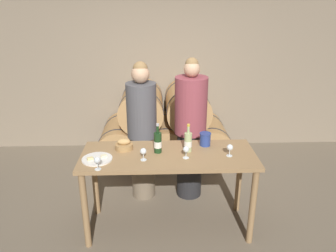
{
  "coord_description": "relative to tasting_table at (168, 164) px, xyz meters",
  "views": [
    {
      "loc": [
        -0.11,
        -2.97,
        2.33
      ],
      "look_at": [
        0.0,
        0.14,
        1.13
      ],
      "focal_mm": 35.0,
      "sensor_mm": 36.0,
      "label": 1
    }
  ],
  "objects": [
    {
      "name": "ground_plane",
      "position": [
        0.0,
        0.0,
        -0.76
      ],
      "size": [
        10.0,
        10.0,
        0.0
      ],
      "primitive_type": "plane",
      "color": "#726654"
    },
    {
      "name": "stone_wall_back",
      "position": [
        0.0,
        2.25,
        0.84
      ],
      "size": [
        10.0,
        0.12,
        3.2
      ],
      "color": "gray",
      "rests_on": "ground_plane"
    },
    {
      "name": "barrel_stack",
      "position": [
        -0.0,
        1.65,
        -0.23
      ],
      "size": [
        1.97,
        0.96,
        1.19
      ],
      "color": "tan",
      "rests_on": "ground_plane"
    },
    {
      "name": "tasting_table",
      "position": [
        0.0,
        0.0,
        0.0
      ],
      "size": [
        1.76,
        0.68,
        0.88
      ],
      "color": "#99754C",
      "rests_on": "ground_plane"
    },
    {
      "name": "person_left",
      "position": [
        -0.29,
        0.64,
        0.1
      ],
      "size": [
        0.35,
        0.35,
        1.7
      ],
      "color": "#756651",
      "rests_on": "ground_plane"
    },
    {
      "name": "person_right",
      "position": [
        0.28,
        0.64,
        0.11
      ],
      "size": [
        0.38,
        0.38,
        1.74
      ],
      "color": "#232326",
      "rests_on": "ground_plane"
    },
    {
      "name": "wine_bottle_red",
      "position": [
        -0.11,
        0.05,
        0.23
      ],
      "size": [
        0.08,
        0.08,
        0.31
      ],
      "color": "#193819",
      "rests_on": "tasting_table"
    },
    {
      "name": "wine_bottle_white",
      "position": [
        0.2,
        0.06,
        0.22
      ],
      "size": [
        0.08,
        0.08,
        0.3
      ],
      "color": "#ADBC7F",
      "rests_on": "tasting_table"
    },
    {
      "name": "blue_crock",
      "position": [
        0.4,
        0.2,
        0.19
      ],
      "size": [
        0.12,
        0.12,
        0.14
      ],
      "color": "navy",
      "rests_on": "tasting_table"
    },
    {
      "name": "bread_basket",
      "position": [
        -0.46,
        0.14,
        0.16
      ],
      "size": [
        0.18,
        0.18,
        0.11
      ],
      "color": "#A87F4C",
      "rests_on": "tasting_table"
    },
    {
      "name": "cheese_plate",
      "position": [
        -0.7,
        -0.1,
        0.13
      ],
      "size": [
        0.3,
        0.3,
        0.04
      ],
      "color": "white",
      "rests_on": "tasting_table"
    },
    {
      "name": "wine_glass_far_left",
      "position": [
        -0.66,
        -0.3,
        0.21
      ],
      "size": [
        0.06,
        0.06,
        0.12
      ],
      "color": "white",
      "rests_on": "tasting_table"
    },
    {
      "name": "wine_glass_left",
      "position": [
        -0.25,
        -0.12,
        0.21
      ],
      "size": [
        0.06,
        0.06,
        0.12
      ],
      "color": "white",
      "rests_on": "tasting_table"
    },
    {
      "name": "wine_glass_center",
      "position": [
        0.17,
        -0.09,
        0.21
      ],
      "size": [
        0.06,
        0.06,
        0.12
      ],
      "color": "white",
      "rests_on": "tasting_table"
    },
    {
      "name": "wine_glass_right",
      "position": [
        0.6,
        -0.06,
        0.21
      ],
      "size": [
        0.06,
        0.06,
        0.12
      ],
      "color": "white",
      "rests_on": "tasting_table"
    }
  ]
}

